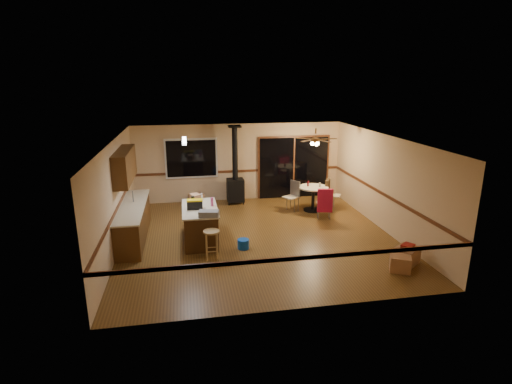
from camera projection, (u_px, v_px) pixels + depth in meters
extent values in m
plane|color=brown|center=(258.00, 237.00, 10.56)|extent=(7.00, 7.00, 0.00)
plane|color=silver|center=(258.00, 139.00, 9.85)|extent=(7.00, 7.00, 0.00)
plane|color=tan|center=(239.00, 162.00, 13.52)|extent=(7.00, 0.00, 7.00)
plane|color=tan|center=(295.00, 243.00, 6.89)|extent=(7.00, 0.00, 7.00)
plane|color=tan|center=(115.00, 196.00, 9.61)|extent=(0.00, 7.00, 7.00)
plane|color=tan|center=(385.00, 183.00, 10.80)|extent=(0.00, 7.00, 7.00)
cube|color=black|center=(191.00, 158.00, 13.14)|extent=(1.72, 0.10, 1.32)
cube|color=black|center=(294.00, 168.00, 13.86)|extent=(2.52, 0.10, 2.10)
cube|color=#4F2F14|center=(134.00, 223.00, 10.37)|extent=(0.60, 3.00, 0.86)
cube|color=beige|center=(132.00, 206.00, 10.24)|extent=(0.64, 3.04, 0.04)
cube|color=#4F2F14|center=(125.00, 166.00, 10.13)|extent=(0.35, 2.00, 0.80)
cube|color=#3C240F|center=(200.00, 225.00, 10.19)|extent=(0.80, 1.60, 0.86)
cube|color=beige|center=(200.00, 208.00, 10.06)|extent=(0.88, 1.68, 0.04)
cube|color=black|center=(235.00, 190.00, 13.29)|extent=(0.55, 0.50, 0.75)
cylinder|color=black|center=(235.00, 153.00, 12.94)|extent=(0.18, 0.18, 1.77)
cylinder|color=brown|center=(315.00, 140.00, 12.05)|extent=(0.24, 0.24, 0.10)
cylinder|color=brown|center=(316.00, 131.00, 11.97)|extent=(0.05, 0.05, 0.16)
sphere|color=#FFD88C|center=(315.00, 144.00, 12.08)|extent=(0.16, 0.16, 0.16)
cube|color=white|center=(184.00, 141.00, 9.83)|extent=(0.10, 1.20, 0.04)
cube|color=slate|center=(209.00, 214.00, 9.39)|extent=(0.50, 0.35, 0.14)
cube|color=black|center=(195.00, 205.00, 9.93)|extent=(0.39, 0.21, 0.21)
cube|color=gold|center=(195.00, 200.00, 9.90)|extent=(0.40, 0.22, 0.03)
cube|color=#9D6B46|center=(195.00, 198.00, 10.54)|extent=(0.31, 0.36, 0.20)
cylinder|color=black|center=(193.00, 202.00, 10.06)|extent=(0.09, 0.09, 0.29)
cylinder|color=#D84C8C|center=(212.00, 202.00, 10.15)|extent=(0.07, 0.07, 0.22)
cylinder|color=white|center=(202.00, 196.00, 10.73)|extent=(0.06, 0.06, 0.16)
cylinder|color=tan|center=(212.00, 245.00, 9.21)|extent=(0.44, 0.44, 0.69)
cylinder|color=#0C48B2|center=(243.00, 244.00, 9.80)|extent=(0.36, 0.36, 0.24)
cylinder|color=black|center=(313.00, 210.00, 12.66)|extent=(0.57, 0.57, 0.04)
cylinder|color=black|center=(313.00, 199.00, 12.56)|extent=(0.10, 0.10, 0.70)
cylinder|color=beige|center=(314.00, 187.00, 12.46)|extent=(0.92, 0.92, 0.04)
cylinder|color=#590C14|center=(308.00, 184.00, 12.50)|extent=(0.08, 0.08, 0.17)
cylinder|color=beige|center=(320.00, 185.00, 12.42)|extent=(0.06, 0.06, 0.14)
cube|color=#B9AC8A|center=(291.00, 197.00, 12.52)|extent=(0.55, 0.55, 0.03)
cube|color=slate|center=(295.00, 188.00, 12.57)|extent=(0.23, 0.36, 0.50)
cube|color=#B9AC8A|center=(324.00, 203.00, 11.90)|extent=(0.47, 0.47, 0.03)
cube|color=slate|center=(325.00, 197.00, 11.65)|extent=(0.40, 0.10, 0.50)
cube|color=#AA132D|center=(325.00, 201.00, 11.65)|extent=(0.45, 0.18, 0.70)
cube|color=#B9AC8A|center=(334.00, 195.00, 12.71)|extent=(0.54, 0.54, 0.03)
cube|color=slate|center=(328.00, 187.00, 12.70)|extent=(0.22, 0.37, 0.50)
cube|color=#2E2011|center=(327.00, 190.00, 12.73)|extent=(0.30, 0.44, 0.70)
cube|color=#9D6B46|center=(197.00, 200.00, 13.19)|extent=(0.54, 0.49, 0.36)
cube|color=#9D6B46|center=(407.00, 255.00, 8.99)|extent=(0.67, 0.65, 0.39)
cube|color=#9D6B46|center=(400.00, 264.00, 8.65)|extent=(0.54, 0.51, 0.35)
cube|color=maroon|center=(408.00, 246.00, 8.93)|extent=(0.36, 0.35, 0.07)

